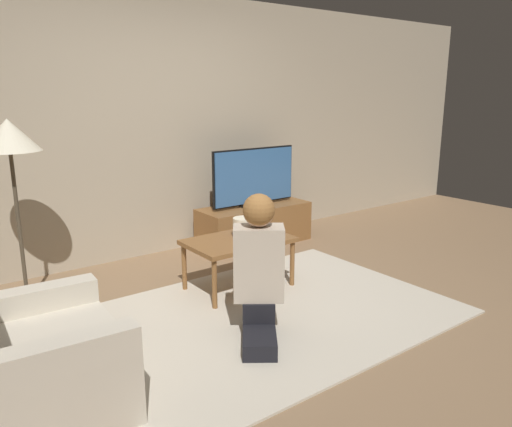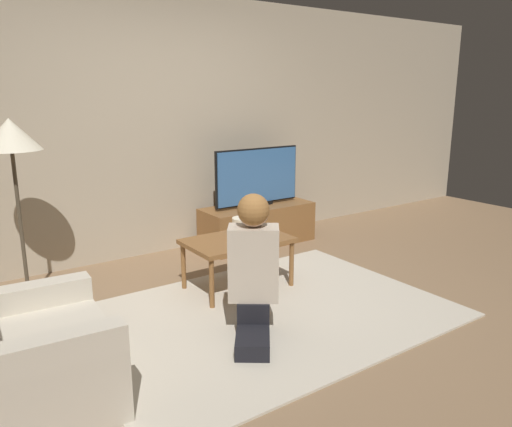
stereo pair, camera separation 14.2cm
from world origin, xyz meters
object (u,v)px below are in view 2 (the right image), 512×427
Objects in this scene: floor_lamp at (11,144)px; tv at (257,177)px; armchair at (16,359)px; person_kneeling at (253,265)px; coffee_table at (238,244)px; table_lamp at (243,225)px.

tv is at bearing 4.87° from floor_lamp.
tv reaches higher than armchair.
person_kneeling is (1.16, -1.53, -0.75)m from floor_lamp.
floor_lamp is (-1.53, 0.76, 0.87)m from coffee_table.
tv reaches higher than table_lamp.
armchair is (-1.86, -0.74, -0.11)m from coffee_table.
tv is 2.48m from floor_lamp.
armchair is 5.32× the size of table_lamp.
armchair is (-2.75, -1.71, -0.46)m from tv.
tv is 1.36m from coffee_table.
armchair is at bearing -158.75° from table_lamp.
table_lamp is (1.92, 0.75, 0.26)m from armchair.
tv is 0.71× the size of floor_lamp.
armchair is at bearing -148.16° from tv.
coffee_table is 0.88× the size of person_kneeling.
person_kneeling is at bearing -87.35° from armchair.
tv is 5.80× the size of table_lamp.
coffee_table is 0.60× the size of floor_lamp.
tv is at bearing -54.43° from armchair.
floor_lamp is at bearing 154.63° from table_lamp.
coffee_table is at bearing -132.41° from tv.
floor_lamp reaches higher than armchair.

